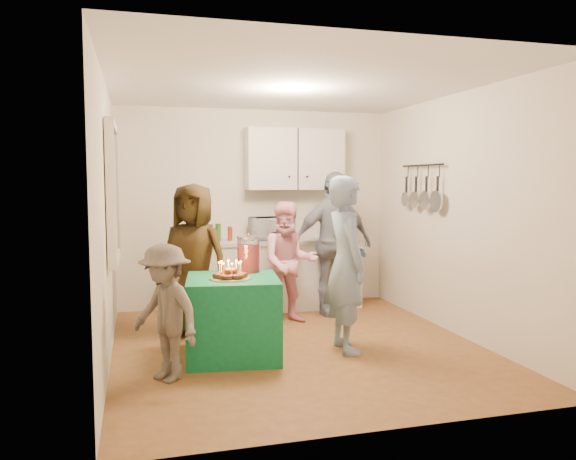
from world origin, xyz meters
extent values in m
plane|color=brown|center=(0.00, 0.00, 0.00)|extent=(4.00, 4.00, 0.00)
plane|color=white|center=(0.00, 0.00, 2.60)|extent=(4.00, 4.00, 0.00)
plane|color=silver|center=(0.00, 2.00, 1.30)|extent=(3.60, 3.60, 0.00)
plane|color=silver|center=(-1.80, 0.00, 1.30)|extent=(4.00, 4.00, 0.00)
plane|color=silver|center=(1.80, 0.00, 1.30)|extent=(4.00, 4.00, 0.00)
cube|color=black|center=(-1.77, 0.30, 1.55)|extent=(0.04, 1.00, 1.20)
cube|color=white|center=(0.20, 1.70, 0.43)|extent=(2.20, 0.58, 0.86)
cube|color=beige|center=(0.20, 1.70, 0.89)|extent=(2.24, 0.62, 0.05)
cube|color=white|center=(0.50, 1.85, 1.95)|extent=(1.30, 0.30, 0.80)
cube|color=black|center=(1.72, 0.70, 1.60)|extent=(0.12, 1.00, 0.60)
imported|color=white|center=(0.14, 1.70, 1.05)|extent=(0.57, 0.43, 0.29)
cube|color=#117141|center=(-0.68, -0.16, 0.38)|extent=(0.95, 0.95, 0.76)
cylinder|color=red|center=(-0.47, 0.10, 0.93)|extent=(0.22, 0.22, 0.34)
imported|color=#849BC0|center=(0.43, -0.25, 0.86)|extent=(0.42, 0.63, 1.72)
imported|color=#4D3816|center=(-0.95, 0.74, 0.82)|extent=(0.96, 0.87, 1.64)
imported|color=pink|center=(0.17, 0.94, 0.71)|extent=(0.74, 0.61, 1.43)
imported|color=#101B36|center=(0.82, 1.24, 0.89)|extent=(1.08, 0.53, 1.78)
imported|color=#544B43|center=(-1.32, -0.64, 0.58)|extent=(0.78, 0.85, 1.15)
camera|label=1|loc=(-1.54, -5.33, 1.66)|focal=35.00mm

